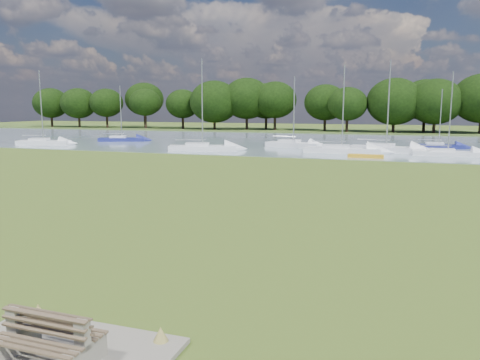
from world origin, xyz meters
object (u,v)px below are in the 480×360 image
(sailboat_2, at_px, (386,147))
(sailboat_6, at_px, (447,152))
(sailboat_9, at_px, (341,148))
(bench_pair, at_px, (48,340))
(sailboat_7, at_px, (43,141))
(sailboat_0, at_px, (438,145))
(kayak, at_px, (366,156))
(sailboat_5, at_px, (202,146))
(sailboat_3, at_px, (121,138))
(sailboat_4, at_px, (293,143))

(sailboat_2, height_order, sailboat_6, sailboat_2)
(sailboat_2, height_order, sailboat_9, sailboat_2)
(bench_pair, height_order, sailboat_7, sailboat_7)
(sailboat_0, height_order, sailboat_2, sailboat_2)
(sailboat_7, bearing_deg, kayak, -23.20)
(sailboat_5, relative_size, sailboat_9, 1.09)
(sailboat_0, height_order, sailboat_5, sailboat_5)
(bench_pair, xyz_separation_m, sailboat_0, (10.10, 50.99, -0.06))
(bench_pair, distance_m, sailboat_0, 51.98)
(kayak, bearing_deg, sailboat_2, 78.41)
(sailboat_5, bearing_deg, bench_pair, -90.50)
(sailboat_0, xyz_separation_m, sailboat_2, (-5.53, -6.32, 0.12))
(sailboat_6, bearing_deg, sailboat_7, -178.29)
(bench_pair, bearing_deg, sailboat_9, 90.50)
(bench_pair, relative_size, sailboat_9, 0.21)
(sailboat_0, height_order, sailboat_6, sailboat_6)
(kayak, xyz_separation_m, sailboat_9, (-2.76, 4.20, 0.31))
(sailboat_2, relative_size, sailboat_9, 1.06)
(sailboat_2, xyz_separation_m, sailboat_5, (-18.84, -4.70, -0.02))
(sailboat_2, bearing_deg, bench_pair, -85.26)
(sailboat_0, bearing_deg, sailboat_2, -135.07)
(bench_pair, relative_size, sailboat_6, 0.24)
(kayak, relative_size, sailboat_3, 0.43)
(sailboat_3, distance_m, sailboat_6, 40.86)
(sailboat_4, bearing_deg, kayak, -32.00)
(sailboat_0, distance_m, sailboat_5, 26.75)
(kayak, height_order, sailboat_5, sailboat_5)
(sailboat_4, height_order, sailboat_5, sailboat_5)
(kayak, bearing_deg, sailboat_4, 135.81)
(sailboat_6, bearing_deg, bench_pair, -104.23)
(bench_pair, distance_m, sailboat_6, 43.65)
(sailboat_5, bearing_deg, sailboat_4, 19.79)
(sailboat_3, bearing_deg, sailboat_6, -33.02)
(bench_pair, xyz_separation_m, kayak, (3.03, 38.00, -0.30))
(sailboat_2, bearing_deg, sailboat_6, -10.84)
(sailboat_5, bearing_deg, sailboat_3, 130.68)
(kayak, bearing_deg, sailboat_0, 62.83)
(sailboat_5, bearing_deg, sailboat_0, 4.17)
(bench_pair, bearing_deg, sailboat_7, 132.45)
(sailboat_4, xyz_separation_m, sailboat_7, (-30.16, -6.48, -0.00))
(sailboat_3, relative_size, sailboat_4, 0.93)
(sailboat_2, bearing_deg, sailboat_5, -155.43)
(sailboat_5, bearing_deg, sailboat_2, -6.16)
(sailboat_4, relative_size, sailboat_5, 0.83)
(sailboat_9, bearing_deg, bench_pair, -92.77)
(bench_pair, distance_m, sailboat_2, 44.90)
(sailboat_6, bearing_deg, sailboat_3, 170.46)
(sailboat_4, distance_m, sailboat_9, 7.79)
(sailboat_2, distance_m, sailboat_3, 34.87)
(bench_pair, bearing_deg, sailboat_4, 97.94)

